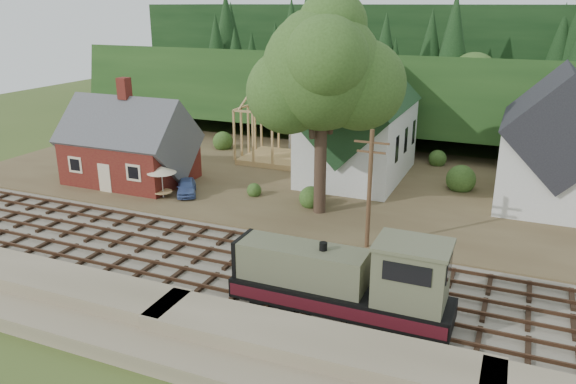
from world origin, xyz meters
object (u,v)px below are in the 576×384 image
at_px(patio_set, 161,171).
at_px(car_blue, 187,187).
at_px(locomotive, 348,281).
at_px(car_green, 76,167).

bearing_deg(patio_set, car_blue, 45.84).
bearing_deg(locomotive, patio_set, 149.53).
bearing_deg(car_green, locomotive, -101.72).
bearing_deg(car_green, car_blue, -82.14).
relative_size(car_blue, patio_set, 1.44).
height_order(locomotive, car_blue, locomotive).
height_order(car_green, patio_set, patio_set).
bearing_deg(car_blue, locomotive, -66.92).
height_order(locomotive, patio_set, locomotive).
relative_size(locomotive, car_green, 3.03).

